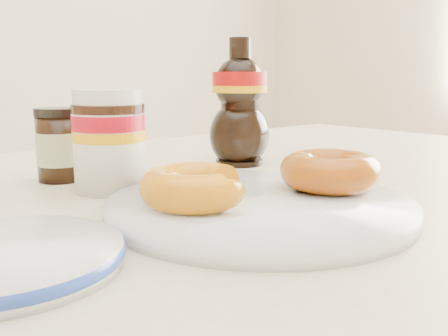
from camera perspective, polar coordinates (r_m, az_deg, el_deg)
dining_table at (r=0.54m, az=-0.64°, el=-11.91°), size 1.40×0.90×0.75m
plate at (r=0.45m, az=4.04°, el=-4.32°), size 0.28×0.28×0.01m
donut_bitten at (r=0.43m, az=-3.43°, el=-2.15°), size 0.10×0.10×0.03m
donut_whole at (r=0.50m, az=12.03°, el=-0.31°), size 0.12×0.12×0.03m
nutella_jar at (r=0.55m, az=-12.99°, el=3.51°), size 0.08×0.08×0.11m
syrup_bottle at (r=0.70m, az=1.81°, el=7.52°), size 0.11×0.10×0.17m
dark_jar at (r=0.62m, az=-18.29°, el=2.47°), size 0.05×0.05×0.09m
blue_rim_saucer at (r=0.35m, az=-23.60°, el=-9.32°), size 0.15×0.15×0.02m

